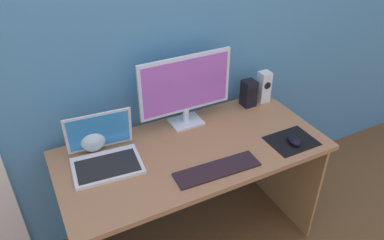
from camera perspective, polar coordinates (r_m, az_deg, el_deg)
name	(u,v)px	position (r m, az deg, el deg)	size (l,w,h in m)	color
ground_plane	(193,239)	(2.44, 0.14, -17.85)	(8.00, 8.00, 0.00)	brown
wall_back	(159,26)	(1.99, -5.09, 14.13)	(6.00, 0.04, 2.50)	teal
desk	(193,170)	(2.03, 0.16, -7.71)	(1.40, 0.66, 0.72)	#9E6C48
monitor	(186,88)	(2.01, -0.98, 4.95)	(0.54, 0.14, 0.41)	silver
speaker_right	(264,87)	(2.34, 10.98, 5.03)	(0.07, 0.07, 0.20)	silver
speaker_near_monitor	(249,93)	(2.28, 8.70, 4.08)	(0.08, 0.08, 0.16)	black
laptop	(104,154)	(1.87, -13.31, -5.11)	(0.35, 0.30, 0.24)	silver
fishbowl	(92,138)	(1.96, -15.09, -2.72)	(0.14, 0.14, 0.14)	silver
keyboard_external	(217,169)	(1.80, 3.91, -7.58)	(0.43, 0.12, 0.01)	black
mousepad	(292,141)	(2.06, 15.05, -3.12)	(0.25, 0.20, 0.00)	black
mouse	(294,140)	(2.03, 15.38, -2.99)	(0.06, 0.10, 0.04)	black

